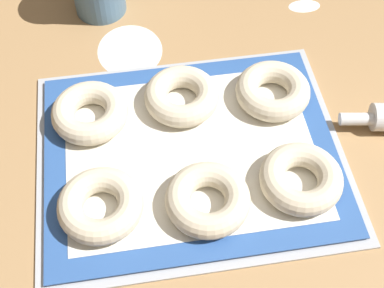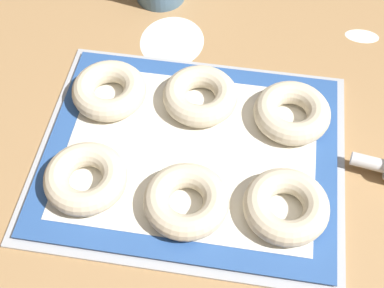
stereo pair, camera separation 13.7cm
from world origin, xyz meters
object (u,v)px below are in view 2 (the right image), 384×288
bagel_front_center (186,201)px  bagel_back_left (109,90)px  bagel_front_right (286,206)px  baking_tray (192,154)px  bagel_front_left (86,178)px  bagel_back_center (201,96)px  bagel_back_right (292,113)px

bagel_front_center → bagel_back_left: size_ratio=1.00×
bagel_front_right → baking_tray: bearing=149.9°
bagel_front_left → bagel_back_center: same height
bagel_front_left → bagel_back_left: (-0.01, 0.16, 0.00)m
bagel_front_center → bagel_back_center: 0.18m
bagel_front_center → bagel_back_right: bearing=52.7°
bagel_front_right → bagel_back_center: same height
bagel_back_center → bagel_back_right: 0.14m
bagel_front_center → bagel_back_left: same height
bagel_back_left → bagel_front_right: bearing=-29.8°
bagel_back_center → bagel_back_right: bearing=-4.6°
bagel_front_center → baking_tray: bearing=94.2°
bagel_front_center → bagel_front_left: bearing=174.7°
bagel_front_left → bagel_front_center: bearing=-5.3°
bagel_back_left → bagel_back_right: 0.28m
bagel_front_center → bagel_front_right: size_ratio=1.00×
bagel_front_left → bagel_front_center: (0.14, -0.01, 0.00)m
bagel_front_left → bagel_front_right: bearing=-0.2°
baking_tray → bagel_front_right: size_ratio=3.88×
bagel_front_center → bagel_back_left: 0.23m
bagel_front_left → bagel_front_right: (0.27, -0.00, 0.00)m
bagel_front_center → bagel_front_right: (0.13, 0.01, 0.00)m
baking_tray → bagel_front_right: 0.16m
bagel_back_left → bagel_back_center: bearing=4.5°
baking_tray → bagel_back_right: size_ratio=3.88×
baking_tray → bagel_back_right: 0.16m
bagel_front_right → bagel_back_center: (-0.14, 0.17, 0.00)m
bagel_back_left → bagel_front_left: bearing=-87.5°
bagel_back_center → bagel_front_center: bearing=-87.7°
bagel_back_left → bagel_back_right: (0.28, -0.00, 0.00)m
bagel_front_left → bagel_front_center: 0.14m
baking_tray → bagel_back_left: (-0.14, 0.08, 0.02)m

